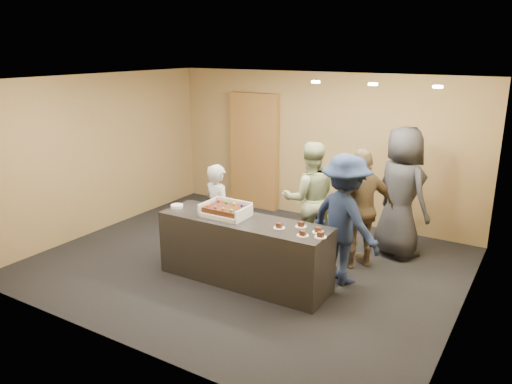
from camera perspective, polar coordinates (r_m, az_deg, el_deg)
room at (r=7.12m, az=-1.07°, el=1.82°), size 6.04×6.00×2.70m
serving_counter at (r=6.86m, az=-1.38°, el=-6.74°), size 2.41×0.72×0.90m
storage_cabinet at (r=9.87m, az=-0.21°, el=4.67°), size 1.03×0.15×2.27m
cake_box at (r=6.85m, az=-3.41°, el=-2.35°), size 0.63×0.43×0.18m
sheet_cake at (r=6.82m, az=-3.53°, el=-1.98°), size 0.53×0.37×0.11m
plate_stack at (r=7.27m, az=-9.02°, el=-1.61°), size 0.18×0.18×0.04m
slice_a at (r=6.39m, az=2.66°, el=-3.94°), size 0.15×0.15×0.07m
slice_b at (r=6.45m, az=5.17°, el=-3.78°), size 0.15×0.15×0.07m
slice_c at (r=6.16m, az=5.37°, el=-4.79°), size 0.15×0.15×0.07m
slice_d at (r=6.29m, az=7.12°, el=-4.40°), size 0.15×0.15×0.07m
slice_e at (r=6.14m, az=7.38°, el=-4.94°), size 0.15×0.15×0.07m
person_server_grey at (r=7.50m, az=-4.35°, el=-2.34°), size 0.63×0.52×1.48m
person_sage_man at (r=7.69m, az=6.17°, el=-0.75°), size 1.09×1.05×1.77m
person_navy_man at (r=6.81m, az=10.11°, el=-3.12°), size 1.33×1.08×1.79m
person_brown_extra at (r=7.34m, az=11.96°, el=-1.89°), size 1.00×1.07×1.77m
person_dark_suit at (r=7.87m, az=16.27°, el=-0.04°), size 1.17×1.06×2.01m
ceiling_spotlights at (r=6.67m, az=13.22°, el=11.91°), size 1.72×0.12×0.03m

